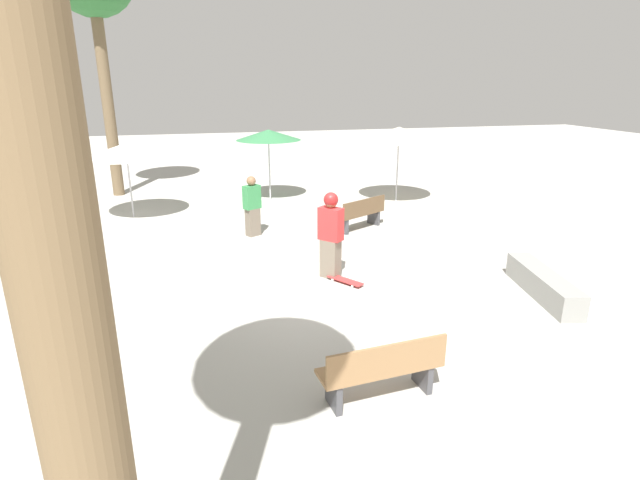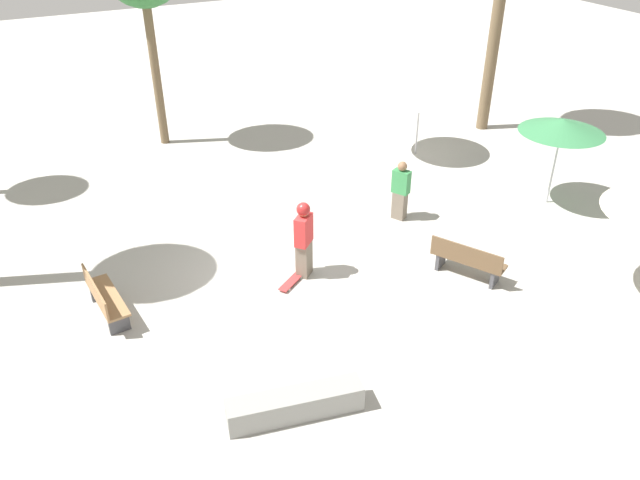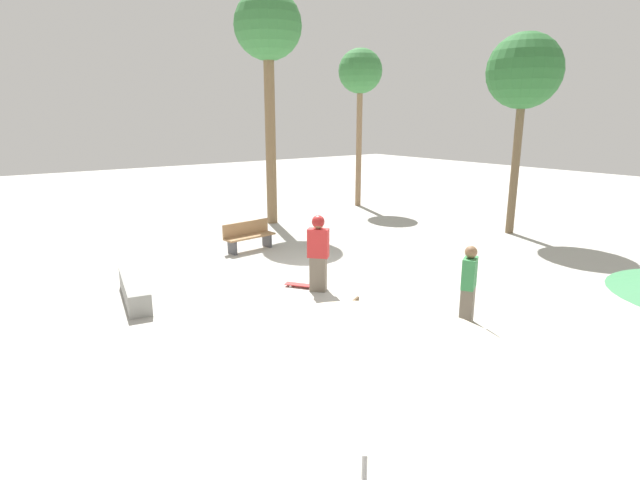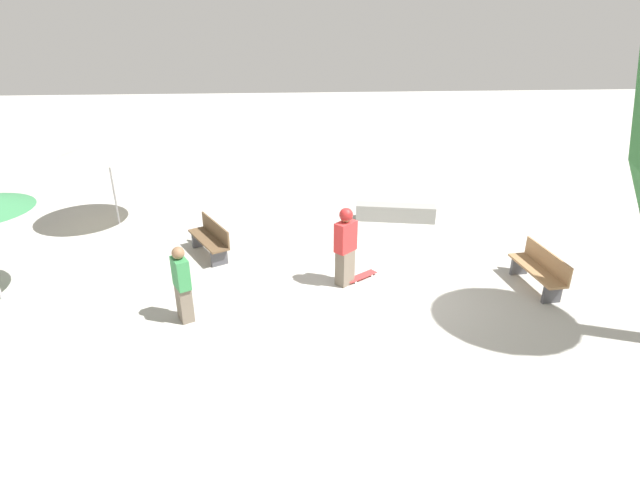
{
  "view_description": "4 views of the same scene",
  "coord_description": "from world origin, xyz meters",
  "px_view_note": "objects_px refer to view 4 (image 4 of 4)",
  "views": [
    {
      "loc": [
        2.14,
        8.46,
        3.87
      ],
      "look_at": [
        -0.25,
        -1.05,
        0.69
      ],
      "focal_mm": 28.0,
      "sensor_mm": 36.0,
      "label": 1
    },
    {
      "loc": [
        -10.58,
        4.08,
        7.76
      ],
      "look_at": [
        -0.89,
        -0.82,
        1.12
      ],
      "focal_mm": 35.0,
      "sensor_mm": 36.0,
      "label": 2
    },
    {
      "loc": [
        -6.85,
        -9.45,
        3.91
      ],
      "look_at": [
        -0.4,
        -0.78,
        1.21
      ],
      "focal_mm": 28.0,
      "sensor_mm": 36.0,
      "label": 3
    },
    {
      "loc": [
        9.13,
        -1.92,
        5.38
      ],
      "look_at": [
        -0.91,
        -1.2,
        0.83
      ],
      "focal_mm": 28.0,
      "sensor_mm": 36.0,
      "label": 4
    }
  ],
  "objects_px": {
    "skateboard": "(361,276)",
    "bench_near": "(539,270)",
    "skater_main": "(345,244)",
    "shade_umbrella_cream": "(106,147)",
    "bench_far": "(211,239)",
    "concrete_ledge": "(395,213)",
    "bystander_watching": "(182,285)"
  },
  "relations": [
    {
      "from": "skater_main",
      "to": "concrete_ledge",
      "type": "relative_size",
      "value": 0.78
    },
    {
      "from": "skateboard",
      "to": "shade_umbrella_cream",
      "type": "height_order",
      "value": "shade_umbrella_cream"
    },
    {
      "from": "concrete_ledge",
      "to": "shade_umbrella_cream",
      "type": "height_order",
      "value": "shade_umbrella_cream"
    },
    {
      "from": "skateboard",
      "to": "bench_near",
      "type": "height_order",
      "value": "bench_near"
    },
    {
      "from": "concrete_ledge",
      "to": "bench_far",
      "type": "xyz_separation_m",
      "value": [
        1.92,
        -4.96,
        0.19
      ]
    },
    {
      "from": "concrete_ledge",
      "to": "skater_main",
      "type": "bearing_deg",
      "value": -27.63
    },
    {
      "from": "concrete_ledge",
      "to": "bystander_watching",
      "type": "xyz_separation_m",
      "value": [
        4.77,
        -5.1,
        0.54
      ]
    },
    {
      "from": "concrete_ledge",
      "to": "bench_far",
      "type": "height_order",
      "value": "bench_far"
    },
    {
      "from": "bench_near",
      "to": "bench_far",
      "type": "height_order",
      "value": "same"
    },
    {
      "from": "skater_main",
      "to": "shade_umbrella_cream",
      "type": "xyz_separation_m",
      "value": [
        -3.89,
        -5.95,
        1.24
      ]
    },
    {
      "from": "concrete_ledge",
      "to": "bench_near",
      "type": "xyz_separation_m",
      "value": [
        4.05,
        2.24,
        0.19
      ]
    },
    {
      "from": "bench_near",
      "to": "bench_far",
      "type": "xyz_separation_m",
      "value": [
        -2.13,
        -7.2,
        0.0
      ]
    },
    {
      "from": "bench_near",
      "to": "shade_umbrella_cream",
      "type": "distance_m",
      "value": 11.11
    },
    {
      "from": "bench_near",
      "to": "bystander_watching",
      "type": "relative_size",
      "value": 1.06
    },
    {
      "from": "bench_far",
      "to": "bystander_watching",
      "type": "height_order",
      "value": "bystander_watching"
    },
    {
      "from": "bench_near",
      "to": "concrete_ledge",
      "type": "bearing_deg",
      "value": 23.12
    },
    {
      "from": "skater_main",
      "to": "bench_near",
      "type": "xyz_separation_m",
      "value": [
        0.46,
        4.12,
        -0.53
      ]
    },
    {
      "from": "shade_umbrella_cream",
      "to": "bench_far",
      "type": "bearing_deg",
      "value": 52.21
    },
    {
      "from": "skateboard",
      "to": "bench_far",
      "type": "relative_size",
      "value": 0.48
    },
    {
      "from": "skater_main",
      "to": "concrete_ledge",
      "type": "xyz_separation_m",
      "value": [
        -3.59,
        1.88,
        -0.72
      ]
    },
    {
      "from": "skateboard",
      "to": "concrete_ledge",
      "type": "height_order",
      "value": "concrete_ledge"
    },
    {
      "from": "skateboard",
      "to": "bench_far",
      "type": "height_order",
      "value": "bench_far"
    },
    {
      "from": "bench_near",
      "to": "bystander_watching",
      "type": "distance_m",
      "value": 7.38
    },
    {
      "from": "skater_main",
      "to": "shade_umbrella_cream",
      "type": "bearing_deg",
      "value": 104.47
    },
    {
      "from": "skater_main",
      "to": "bystander_watching",
      "type": "height_order",
      "value": "skater_main"
    },
    {
      "from": "skater_main",
      "to": "bench_far",
      "type": "xyz_separation_m",
      "value": [
        -1.67,
        -3.08,
        -0.53
      ]
    },
    {
      "from": "skateboard",
      "to": "bench_far",
      "type": "xyz_separation_m",
      "value": [
        -1.47,
        -3.48,
        0.37
      ]
    },
    {
      "from": "concrete_ledge",
      "to": "shade_umbrella_cream",
      "type": "distance_m",
      "value": 8.07
    },
    {
      "from": "bystander_watching",
      "to": "shade_umbrella_cream",
      "type": "bearing_deg",
      "value": -0.09
    },
    {
      "from": "bench_far",
      "to": "shade_umbrella_cream",
      "type": "xyz_separation_m",
      "value": [
        -2.22,
        -2.86,
        1.76
      ]
    },
    {
      "from": "skater_main",
      "to": "skateboard",
      "type": "distance_m",
      "value": 1.0
    },
    {
      "from": "skateboard",
      "to": "bench_near",
      "type": "relative_size",
      "value": 0.47
    }
  ]
}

